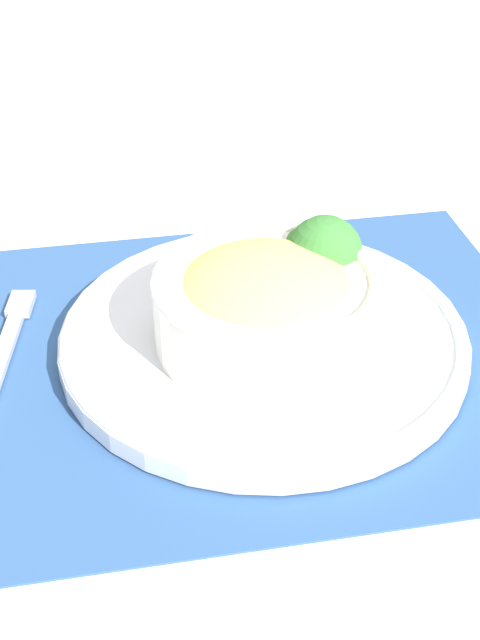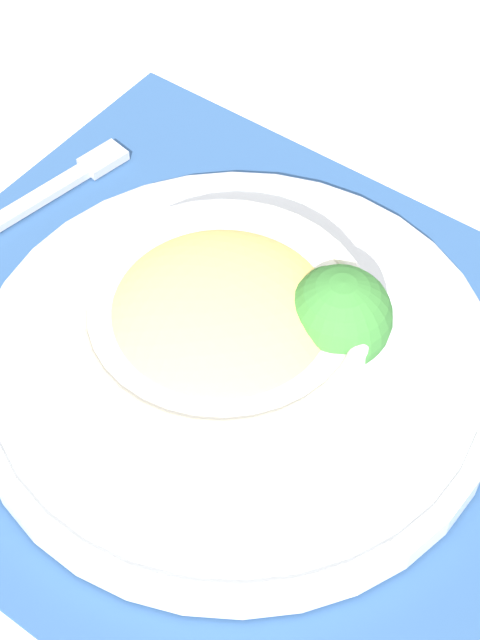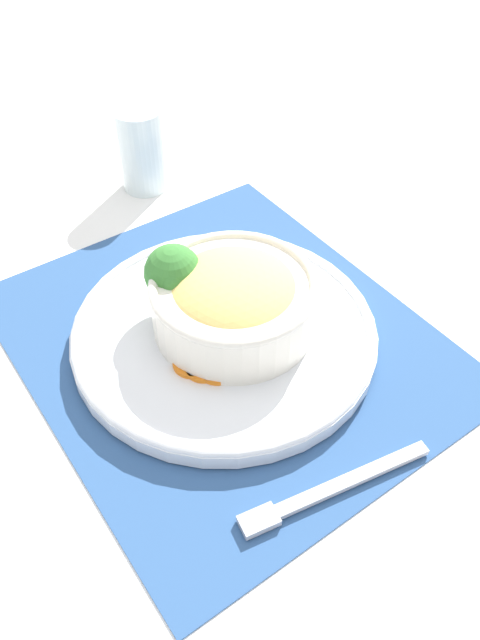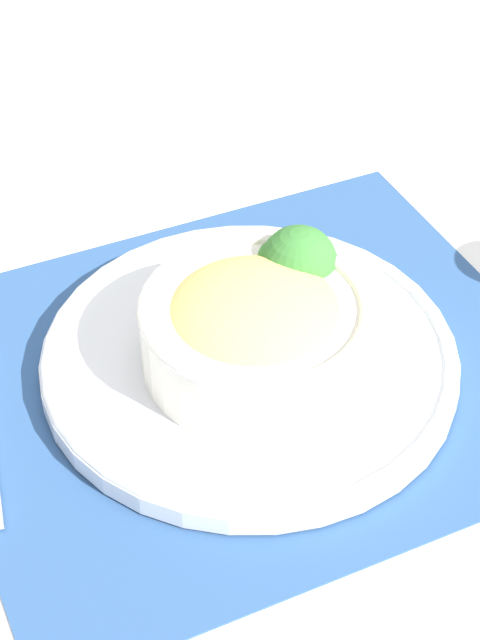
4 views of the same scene
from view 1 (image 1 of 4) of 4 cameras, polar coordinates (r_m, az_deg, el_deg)
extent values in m
plane|color=white|center=(0.70, 1.50, -2.07)|extent=(4.00, 4.00, 0.00)
cube|color=#2D5184|center=(0.70, 1.50, -1.94)|extent=(0.50, 0.45, 0.00)
cylinder|color=silver|center=(0.70, 1.51, -1.29)|extent=(0.32, 0.32, 0.02)
torus|color=silver|center=(0.69, 1.52, -0.75)|extent=(0.32, 0.32, 0.01)
cylinder|color=silver|center=(0.67, 1.64, 0.58)|extent=(0.17, 0.17, 0.05)
torus|color=silver|center=(0.65, 1.68, 2.57)|extent=(0.17, 0.17, 0.01)
ellipsoid|color=#EAC66B|center=(0.66, 1.66, 1.56)|extent=(0.14, 0.14, 0.06)
cylinder|color=#84AD5B|center=(0.72, 5.27, 1.78)|extent=(0.02, 0.02, 0.03)
sphere|color=#387A33|center=(0.70, 5.42, 4.28)|extent=(0.06, 0.06, 0.06)
sphere|color=#387A33|center=(0.70, 4.02, 4.88)|extent=(0.03, 0.03, 0.03)
sphere|color=#387A33|center=(0.69, 6.73, 4.27)|extent=(0.02, 0.02, 0.02)
cylinder|color=orange|center=(0.73, -1.13, 1.60)|extent=(0.04, 0.04, 0.01)
cylinder|color=orange|center=(0.72, -1.92, 1.23)|extent=(0.04, 0.04, 0.01)
cylinder|color=orange|center=(0.71, -2.56, 0.77)|extent=(0.04, 0.04, 0.01)
cylinder|color=orange|center=(0.71, -3.02, 0.22)|extent=(0.04, 0.04, 0.01)
cube|color=#B7B7BC|center=(0.71, -15.04, -2.45)|extent=(0.02, 0.18, 0.01)
cube|color=#B7B7BC|center=(0.77, -13.86, 1.00)|extent=(0.02, 0.03, 0.01)
camera|label=2|loc=(0.44, 58.52, 36.45)|focal=60.00mm
camera|label=3|loc=(0.84, -35.06, 34.17)|focal=35.00mm
camera|label=4|loc=(0.20, -125.28, 36.73)|focal=60.00mm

